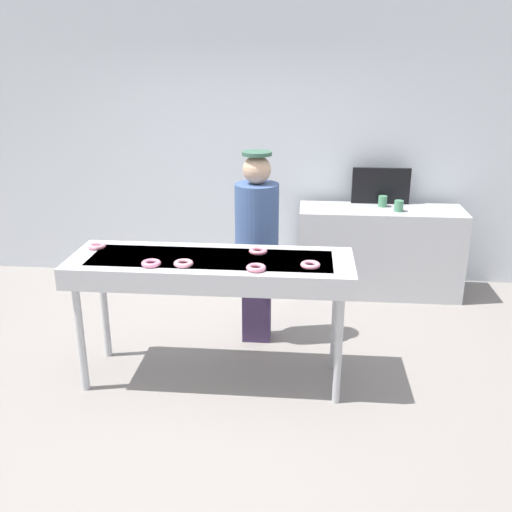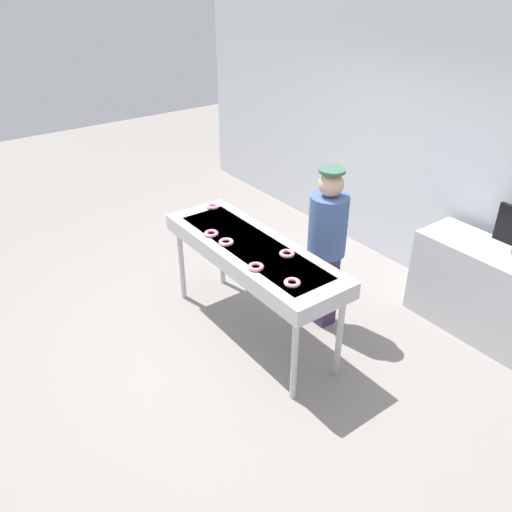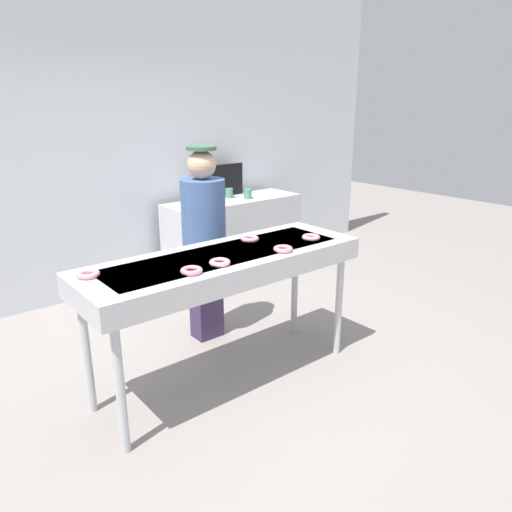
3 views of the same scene
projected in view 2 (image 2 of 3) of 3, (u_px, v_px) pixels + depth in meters
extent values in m
plane|color=gray|center=(253.00, 331.00, 5.20)|extent=(16.00, 16.00, 0.00)
cube|color=silver|center=(424.00, 128.00, 5.53)|extent=(8.00, 0.12, 3.35)
cube|color=#B7BABF|center=(252.00, 252.00, 4.74)|extent=(2.06, 0.67, 0.16)
cube|color=slate|center=(252.00, 249.00, 4.72)|extent=(1.75, 0.47, 0.08)
cylinder|color=#B7BABF|center=(182.00, 265.00, 5.50)|extent=(0.06, 0.06, 0.83)
cylinder|color=#B7BABF|center=(294.00, 360.00, 4.21)|extent=(0.06, 0.06, 0.83)
cylinder|color=#B7BABF|center=(222.00, 251.00, 5.77)|extent=(0.06, 0.06, 0.83)
cylinder|color=#B7BABF|center=(339.00, 336.00, 4.47)|extent=(0.06, 0.06, 0.83)
torus|color=pink|center=(287.00, 254.00, 4.53)|extent=(0.16, 0.16, 0.03)
torus|color=pink|center=(292.00, 283.00, 4.13)|extent=(0.17, 0.17, 0.03)
torus|color=pink|center=(256.00, 267.00, 4.34)|extent=(0.19, 0.19, 0.03)
torus|color=pink|center=(226.00, 242.00, 4.72)|extent=(0.19, 0.19, 0.03)
torus|color=pink|center=(211.00, 233.00, 4.86)|extent=(0.16, 0.16, 0.03)
torus|color=pink|center=(213.00, 206.00, 5.39)|extent=(0.17, 0.17, 0.03)
cube|color=#39294B|center=(323.00, 288.00, 5.15)|extent=(0.24, 0.18, 0.80)
cylinder|color=#3F598C|center=(328.00, 225.00, 4.80)|extent=(0.36, 0.36, 0.59)
sphere|color=tan|center=(331.00, 184.00, 4.60)|extent=(0.23, 0.23, 0.23)
cylinder|color=#345846|center=(332.00, 170.00, 4.53)|extent=(0.24, 0.24, 0.03)
cube|color=#B7BABF|center=(497.00, 297.00, 4.91)|extent=(1.65, 0.55, 0.91)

